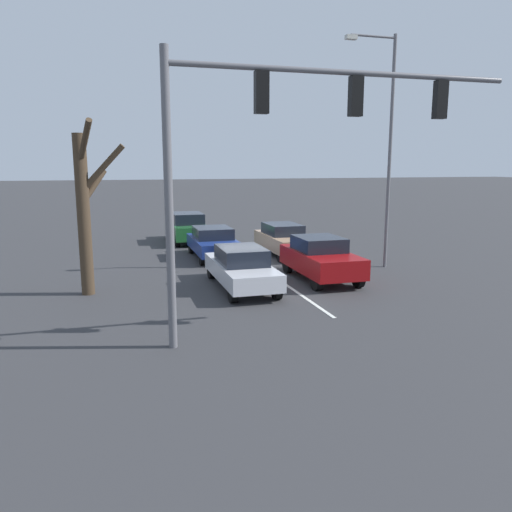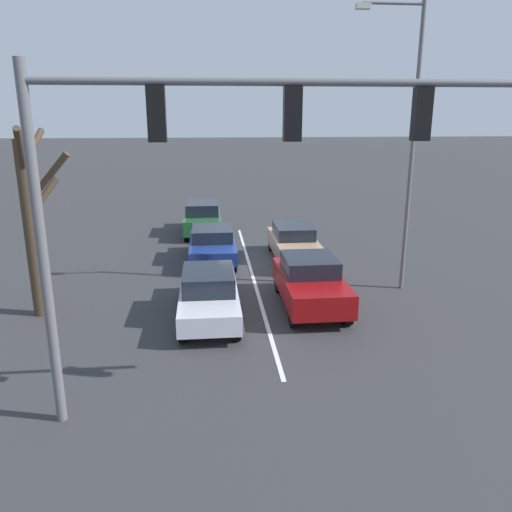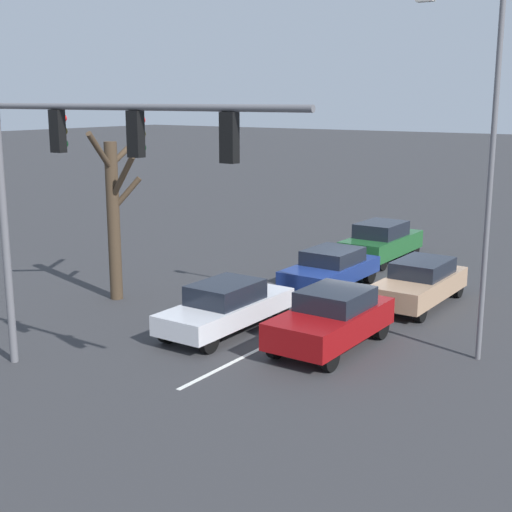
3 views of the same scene
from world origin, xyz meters
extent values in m
plane|color=#333335|center=(0.00, 0.00, 0.00)|extent=(240.00, 240.00, 0.00)
cube|color=silver|center=(0.00, 1.89, 0.01)|extent=(0.12, 15.78, 0.01)
cube|color=maroon|center=(-1.54, 5.22, 0.72)|extent=(1.86, 4.19, 0.73)
cube|color=black|center=(-1.54, 4.97, 1.35)|extent=(1.64, 1.90, 0.52)
cube|color=red|center=(-2.19, 3.16, 0.90)|extent=(0.24, 0.06, 0.12)
cube|color=red|center=(-0.89, 3.16, 0.90)|extent=(0.24, 0.06, 0.12)
cylinder|color=black|center=(-2.34, 6.71, 0.36)|extent=(0.22, 0.71, 0.71)
cylinder|color=black|center=(-0.74, 6.71, 0.36)|extent=(0.22, 0.71, 0.71)
cylinder|color=black|center=(-2.34, 3.73, 0.36)|extent=(0.22, 0.71, 0.71)
cylinder|color=black|center=(-0.74, 3.73, 0.36)|extent=(0.22, 0.71, 0.71)
cube|color=silver|center=(1.68, 5.63, 0.62)|extent=(1.72, 4.72, 0.57)
cube|color=black|center=(1.68, 5.68, 1.19)|extent=(1.51, 2.10, 0.57)
cube|color=red|center=(1.08, 3.31, 0.76)|extent=(0.24, 0.06, 0.12)
cube|color=red|center=(2.28, 3.31, 0.76)|extent=(0.24, 0.06, 0.12)
cylinder|color=black|center=(0.95, 7.41, 0.34)|extent=(0.22, 0.67, 0.67)
cylinder|color=black|center=(2.41, 7.41, 0.34)|extent=(0.22, 0.67, 0.67)
cylinder|color=black|center=(0.95, 3.86, 0.34)|extent=(0.22, 0.67, 0.67)
cylinder|color=black|center=(2.41, 3.86, 0.34)|extent=(0.22, 0.67, 0.67)
cube|color=navy|center=(1.49, -0.27, 0.64)|extent=(1.87, 4.29, 0.56)
cube|color=black|center=(1.49, -0.44, 1.17)|extent=(1.64, 2.05, 0.51)
cube|color=red|center=(0.84, -2.38, 0.78)|extent=(0.24, 0.06, 0.12)
cube|color=red|center=(2.14, -2.38, 0.78)|extent=(0.24, 0.06, 0.12)
cylinder|color=black|center=(0.69, 1.27, 0.35)|extent=(0.22, 0.71, 0.71)
cylinder|color=black|center=(2.29, 1.27, 0.35)|extent=(0.22, 0.71, 0.71)
cylinder|color=black|center=(0.69, -1.82, 0.35)|extent=(0.22, 0.71, 0.71)
cylinder|color=black|center=(2.29, -1.82, 0.35)|extent=(0.22, 0.71, 0.71)
cube|color=tan|center=(-1.93, -0.07, 0.64)|extent=(1.73, 4.48, 0.66)
cube|color=black|center=(-1.93, -0.33, 1.23)|extent=(1.53, 2.19, 0.51)
cube|color=red|center=(-2.54, -2.27, 0.81)|extent=(0.24, 0.06, 0.12)
cube|color=red|center=(-1.32, -2.27, 0.81)|extent=(0.24, 0.06, 0.12)
cylinder|color=black|center=(-2.67, 1.61, 0.31)|extent=(0.22, 0.62, 0.62)
cylinder|color=black|center=(-1.19, 1.61, 0.31)|extent=(0.22, 0.62, 0.62)
cylinder|color=black|center=(-2.67, -1.75, 0.31)|extent=(0.22, 0.62, 0.62)
cylinder|color=black|center=(-1.19, -1.75, 0.31)|extent=(0.22, 0.62, 0.62)
cube|color=#1E5928|center=(1.93, -5.52, 0.68)|extent=(1.84, 4.50, 0.73)
cube|color=black|center=(1.93, -5.42, 1.34)|extent=(1.62, 2.21, 0.59)
cube|color=red|center=(1.28, -7.74, 0.87)|extent=(0.24, 0.06, 0.12)
cube|color=red|center=(2.57, -7.74, 0.87)|extent=(0.24, 0.06, 0.12)
cylinder|color=black|center=(1.14, -3.84, 0.32)|extent=(0.22, 0.64, 0.64)
cylinder|color=black|center=(2.72, -3.84, 0.32)|extent=(0.22, 0.64, 0.64)
cylinder|color=black|center=(1.14, -7.21, 0.32)|extent=(0.22, 0.64, 0.64)
cylinder|color=black|center=(2.72, -7.21, 0.32)|extent=(0.22, 0.64, 0.64)
cylinder|color=slate|center=(4.69, 10.78, 3.43)|extent=(0.20, 0.20, 6.87)
cylinder|color=slate|center=(0.29, 10.78, 6.50)|extent=(8.80, 0.14, 0.14)
cube|color=black|center=(-2.31, 10.78, 5.95)|extent=(0.32, 0.22, 0.95)
sphere|color=red|center=(-2.31, 10.62, 6.24)|extent=(0.20, 0.20, 0.20)
sphere|color=#4C420C|center=(-2.31, 10.62, 5.95)|extent=(0.20, 0.20, 0.20)
sphere|color=#0A3814|center=(-2.31, 10.62, 5.67)|extent=(0.20, 0.20, 0.20)
cube|color=black|center=(0.09, 10.78, 5.95)|extent=(0.32, 0.22, 0.95)
sphere|color=red|center=(0.09, 10.62, 6.24)|extent=(0.20, 0.20, 0.20)
sphere|color=#4C420C|center=(0.09, 10.62, 5.95)|extent=(0.20, 0.20, 0.20)
sphere|color=#0A3814|center=(0.09, 10.62, 5.67)|extent=(0.20, 0.20, 0.20)
cube|color=black|center=(2.49, 10.78, 5.95)|extent=(0.32, 0.22, 0.95)
sphere|color=red|center=(2.49, 10.62, 6.24)|extent=(0.20, 0.20, 0.20)
sphere|color=#4C420C|center=(2.49, 10.62, 5.95)|extent=(0.20, 0.20, 0.20)
sphere|color=#0A3814|center=(2.49, 10.62, 5.67)|extent=(0.20, 0.20, 0.20)
cylinder|color=slate|center=(-5.13, 3.76, 4.68)|extent=(0.14, 0.14, 9.36)
cylinder|color=slate|center=(-4.17, 3.76, 9.21)|extent=(1.92, 0.09, 0.09)
cube|color=beige|center=(-3.21, 3.76, 9.11)|extent=(0.44, 0.24, 0.16)
cylinder|color=#423323|center=(6.85, 5.00, 2.65)|extent=(0.42, 0.42, 5.30)
cylinder|color=#423323|center=(6.18, 5.18, 4.19)|extent=(1.52, 0.57, 1.57)
cylinder|color=#423323|center=(6.66, 5.63, 5.01)|extent=(0.61, 1.44, 1.35)
cylinder|color=#423323|center=(6.49, 4.72, 3.59)|extent=(0.94, 0.80, 1.16)
cylinder|color=#423323|center=(6.74, 4.37, 5.02)|extent=(0.43, 1.41, 1.09)
camera|label=1|loc=(5.95, 22.26, 4.33)|focal=35.00mm
camera|label=2|loc=(1.65, 19.94, 5.94)|focal=35.00mm
camera|label=3|loc=(-10.36, 21.57, 6.66)|focal=50.00mm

